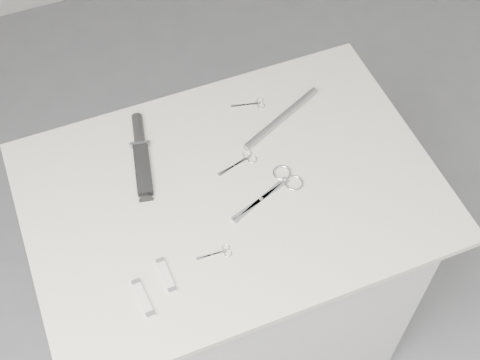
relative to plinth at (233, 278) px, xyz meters
name	(u,v)px	position (x,y,z in m)	size (l,w,h in m)	color
ground	(234,336)	(0.00, 0.00, -0.46)	(4.00, 4.00, 0.01)	gray
plinth	(233,278)	(0.00, 0.00, 0.00)	(0.90, 0.60, 0.90)	silver
display_board	(232,192)	(0.00, 0.00, 0.46)	(1.00, 0.70, 0.02)	beige
large_shears	(278,185)	(0.11, -0.03, 0.47)	(0.21, 0.12, 0.01)	silver
embroidery_scissors_a	(243,161)	(0.06, 0.07, 0.47)	(0.11, 0.06, 0.00)	silver
embroidery_scissors_b	(253,104)	(0.15, 0.24, 0.47)	(0.09, 0.04, 0.00)	silver
tiny_scissors	(219,253)	(-0.09, -0.15, 0.47)	(0.08, 0.04, 0.00)	silver
sheathed_knife	(141,151)	(-0.17, 0.19, 0.48)	(0.09, 0.25, 0.03)	black
pocket_knife_a	(143,298)	(-0.29, -0.20, 0.48)	(0.03, 0.10, 0.01)	beige
pocket_knife_b	(166,275)	(-0.22, -0.16, 0.48)	(0.02, 0.09, 0.01)	beige
metal_rail	(281,118)	(0.20, 0.16, 0.48)	(0.02, 0.02, 0.27)	#93969B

